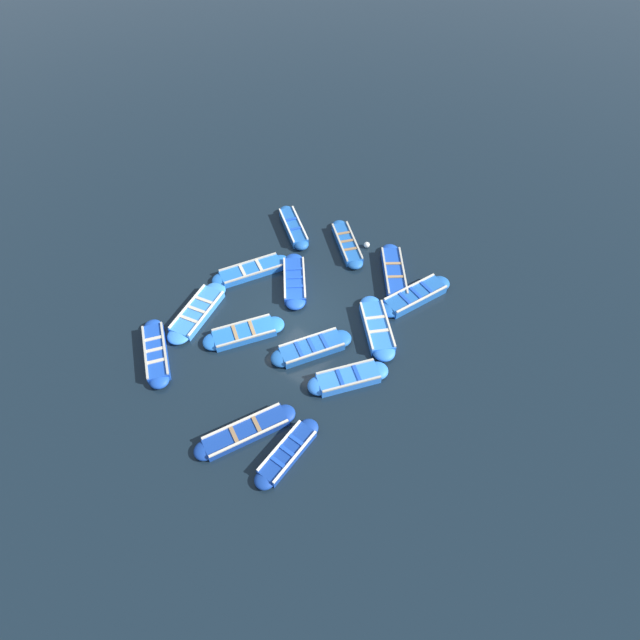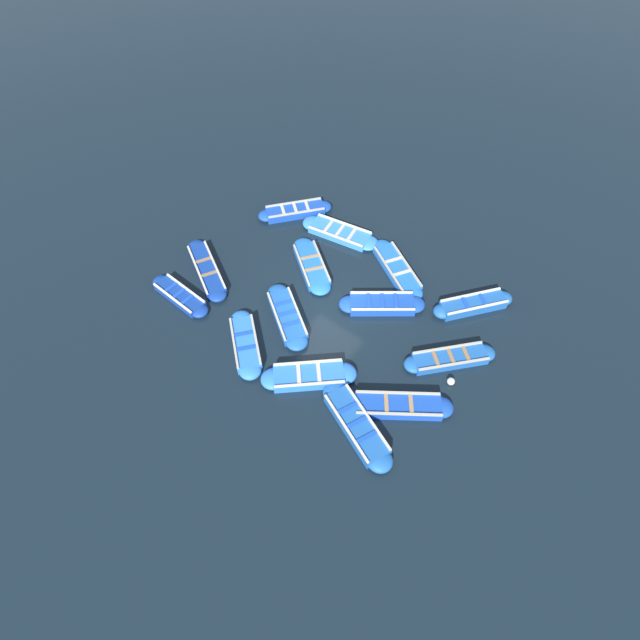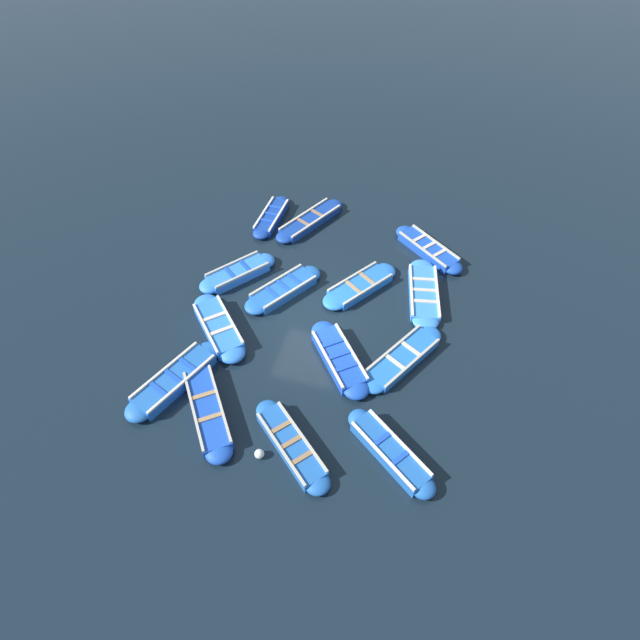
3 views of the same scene
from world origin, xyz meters
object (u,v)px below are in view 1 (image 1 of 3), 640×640
object	(u,v)px
boat_stern_in	(348,378)
boat_broadside	(246,432)
boat_outer_right	(312,348)
boat_bow_out	(295,281)
boat_tucked	(415,296)
buoy_orange_near	(367,245)
boat_end_of_row	(244,333)
boat_far_corner	(377,327)
boat_mid_row	(287,453)
boat_drifting	(293,227)
boat_centre	(251,270)
boat_inner_gap	(347,244)
boat_outer_left	(197,312)
boat_near_quay	(394,273)
boat_alongside	(156,352)

from	to	relation	value
boat_stern_in	boat_broadside	distance (m)	4.35
boat_outer_right	boat_bow_out	bearing A→B (deg)	-42.38
boat_tucked	buoy_orange_near	distance (m)	3.88
boat_tucked	boat_end_of_row	bearing A→B (deg)	50.85
boat_far_corner	boat_mid_row	xyz separation A→B (m)	(-0.35, 6.54, -0.03)
boat_mid_row	boat_drifting	xyz separation A→B (m)	(7.04, -9.57, 0.04)
boat_outer_right	boat_drifting	xyz separation A→B (m)	(5.09, -5.46, 0.03)
boat_stern_in	boat_broadside	size ratio (longest dim) A/B	0.81
boat_stern_in	boat_far_corner	size ratio (longest dim) A/B	0.98
boat_bow_out	boat_centre	size ratio (longest dim) A/B	0.89
boat_inner_gap	boat_drifting	bearing A→B (deg)	11.24
boat_outer_left	boat_tucked	xyz separation A→B (m)	(-7.17, -6.17, 0.05)
boat_tucked	buoy_orange_near	world-z (taller)	boat_tucked
boat_near_quay	boat_far_corner	bearing A→B (deg)	107.74
boat_near_quay	boat_alongside	bearing A→B (deg)	59.56
boat_end_of_row	boat_near_quay	size ratio (longest dim) A/B	0.94
boat_mid_row	boat_near_quay	size ratio (longest dim) A/B	0.88
boat_bow_out	boat_tucked	bearing A→B (deg)	-154.73
boat_mid_row	boat_alongside	bearing A→B (deg)	-2.61
boat_end_of_row	boat_outer_left	world-z (taller)	boat_end_of_row
boat_bow_out	boat_far_corner	xyz separation A→B (m)	(-4.43, 0.16, 0.01)
boat_broadside	boat_far_corner	xyz separation A→B (m)	(-1.35, -6.76, 0.04)
boat_broadside	boat_inner_gap	bearing A→B (deg)	-76.33
boat_near_quay	boat_outer_left	bearing A→B (deg)	50.36
boat_inner_gap	boat_drifting	size ratio (longest dim) A/B	1.00
boat_centre	boat_tucked	xyz separation A→B (m)	(-6.92, -2.92, 0.04)
boat_outer_left	boat_far_corner	size ratio (longest dim) A/B	1.22
boat_inner_gap	boat_mid_row	xyz separation A→B (m)	(-4.22, 10.13, -0.01)
boat_outer_right	buoy_orange_near	distance (m)	6.70
boat_mid_row	boat_centre	bearing A→B (deg)	-41.74
boat_far_corner	boat_tucked	bearing A→B (deg)	-100.57
boat_bow_out	boat_broadside	xyz separation A→B (m)	(-3.08, 6.92, -0.03)
boat_near_quay	boat_drifting	bearing A→B (deg)	1.40
boat_drifting	boat_tucked	world-z (taller)	boat_drifting
boat_stern_in	boat_inner_gap	world-z (taller)	boat_stern_in
boat_broadside	boat_outer_left	distance (m)	6.17
boat_outer_left	boat_near_quay	xyz separation A→B (m)	(-5.70, -6.88, 0.03)
boat_stern_in	boat_inner_gap	xyz separation A→B (m)	(4.27, -6.38, -0.02)
boat_stern_in	boat_alongside	distance (m)	7.75
boat_broadside	boat_near_quay	xyz separation A→B (m)	(-0.33, -9.93, 0.03)
boat_inner_gap	boat_far_corner	size ratio (longest dim) A/B	1.00
boat_alongside	boat_outer_left	bearing A→B (deg)	-86.05
boat_mid_row	boat_bow_out	bearing A→B (deg)	-54.47
boat_drifting	boat_near_quay	bearing A→B (deg)	-178.60
boat_inner_gap	boat_far_corner	bearing A→B (deg)	137.10
boat_end_of_row	boat_outer_right	bearing A→B (deg)	-160.14
boat_outer_right	boat_near_quay	bearing A→B (deg)	-95.88
boat_mid_row	boat_near_quay	world-z (taller)	boat_near_quay
boat_inner_gap	buoy_orange_near	distance (m)	0.96
boat_broadside	boat_tucked	xyz separation A→B (m)	(-1.81, -9.23, 0.04)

